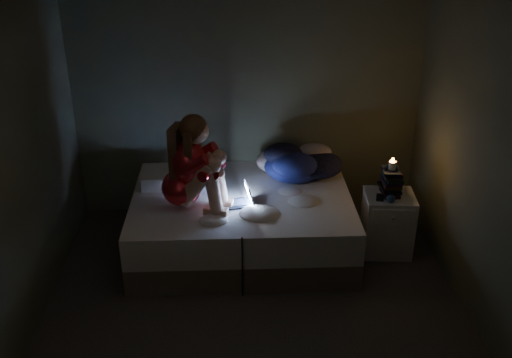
{
  "coord_description": "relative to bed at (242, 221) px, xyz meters",
  "views": [
    {
      "loc": [
        -0.16,
        -3.97,
        3.26
      ],
      "look_at": [
        0.05,
        1.0,
        0.8
      ],
      "focal_mm": 41.65,
      "sensor_mm": 36.0,
      "label": 1
    }
  ],
  "objects": [
    {
      "name": "wall_right",
      "position": [
        1.9,
        -1.1,
        1.01
      ],
      "size": [
        0.02,
        3.8,
        2.6
      ],
      "primitive_type": "cube",
      "color": "#5B6149",
      "rests_on": "ground"
    },
    {
      "name": "pillow",
      "position": [
        -0.72,
        0.26,
        0.36
      ],
      "size": [
        0.5,
        0.36,
        0.14
      ],
      "primitive_type": "cube",
      "color": "silver",
      "rests_on": "bed"
    },
    {
      "name": "phone",
      "position": [
        1.31,
        -0.19,
        0.33
      ],
      "size": [
        0.1,
        0.15,
        0.01
      ],
      "primitive_type": "cube",
      "rotation": [
        0.0,
        0.0,
        -0.19
      ],
      "color": "black",
      "rests_on": "nightstand"
    },
    {
      "name": "blue_orb",
      "position": [
        1.39,
        -0.28,
        0.37
      ],
      "size": [
        0.08,
        0.08,
        0.08
      ],
      "primitive_type": "sphere",
      "color": "navy",
      "rests_on": "nightstand"
    },
    {
      "name": "bed",
      "position": [
        0.0,
        0.0,
        0.0
      ],
      "size": [
        2.11,
        1.58,
        0.58
      ],
      "primitive_type": null,
      "color": "silver",
      "rests_on": "ground"
    },
    {
      "name": "floor",
      "position": [
        0.09,
        -1.1,
        -0.3
      ],
      "size": [
        3.6,
        3.8,
        0.02
      ],
      "primitive_type": "cube",
      "color": "black",
      "rests_on": "ground"
    },
    {
      "name": "candle",
      "position": [
        1.41,
        -0.1,
        0.63
      ],
      "size": [
        0.07,
        0.07,
        0.08
      ],
      "primitive_type": "cylinder",
      "color": "beige",
      "rests_on": "book_stack"
    },
    {
      "name": "nightstand",
      "position": [
        1.42,
        -0.14,
        0.02
      ],
      "size": [
        0.49,
        0.44,
        0.62
      ],
      "primitive_type": "cube",
      "rotation": [
        0.0,
        0.0,
        -0.07
      ],
      "color": "silver",
      "rests_on": "ground"
    },
    {
      "name": "wall_back",
      "position": [
        0.09,
        0.81,
        1.01
      ],
      "size": [
        3.6,
        0.02,
        2.6
      ],
      "primitive_type": "cube",
      "color": "#5B6149",
      "rests_on": "ground"
    },
    {
      "name": "book_stack",
      "position": [
        1.41,
        -0.1,
        0.46
      ],
      "size": [
        0.19,
        0.25,
        0.26
      ],
      "primitive_type": null,
      "color": "black",
      "rests_on": "nightstand"
    },
    {
      "name": "clothes_pile",
      "position": [
        0.54,
        0.36,
        0.48
      ],
      "size": [
        0.79,
        0.72,
        0.39
      ],
      "primitive_type": null,
      "rotation": [
        0.0,
        0.0,
        -0.4
      ],
      "color": "navy",
      "rests_on": "bed"
    },
    {
      "name": "wall_left",
      "position": [
        -1.72,
        -1.1,
        1.01
      ],
      "size": [
        0.02,
        3.8,
        2.6
      ],
      "primitive_type": "cube",
      "color": "#5B6149",
      "rests_on": "ground"
    },
    {
      "name": "laptop",
      "position": [
        -0.06,
        -0.19,
        0.4
      ],
      "size": [
        0.34,
        0.27,
        0.21
      ],
      "primitive_type": null,
      "rotation": [
        0.0,
        0.0,
        0.18
      ],
      "color": "black",
      "rests_on": "bed"
    },
    {
      "name": "woman",
      "position": [
        -0.55,
        -0.19,
        0.75
      ],
      "size": [
        0.65,
        0.51,
        0.92
      ],
      "primitive_type": null,
      "rotation": [
        0.0,
        0.0,
        -0.27
      ],
      "color": "#AA1610",
      "rests_on": "bed"
    }
  ]
}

